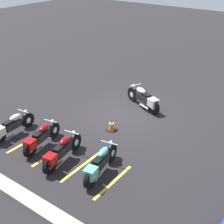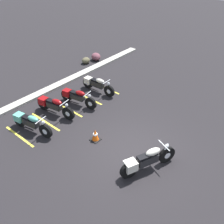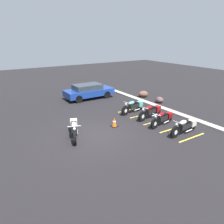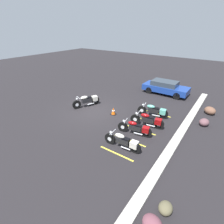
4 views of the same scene
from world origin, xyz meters
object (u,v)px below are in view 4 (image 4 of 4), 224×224
(car_blue, at_px, (165,87))
(landscape_rock_0, at_px, (204,122))
(parked_bike_1, at_px, (149,120))
(traffic_cone, at_px, (113,111))
(landscape_rock_3, at_px, (165,208))
(parked_bike_2, at_px, (136,128))
(landscape_rock_2, at_px, (152,224))
(parked_bike_3, at_px, (124,142))
(parked_bike_0, at_px, (154,111))
(motorcycle_cream_featured, at_px, (87,100))
(landscape_rock_1, at_px, (210,111))

(car_blue, bearing_deg, landscape_rock_0, -45.30)
(parked_bike_1, relative_size, car_blue, 0.53)
(car_blue, distance_m, traffic_cone, 6.85)
(landscape_rock_3, distance_m, traffic_cone, 8.04)
(car_blue, bearing_deg, parked_bike_2, -82.04)
(landscape_rock_2, xyz_separation_m, traffic_cone, (-6.19, -5.84, 0.01))
(landscape_rock_3, bearing_deg, landscape_rock_0, -179.97)
(car_blue, xyz_separation_m, traffic_cone, (6.64, -1.64, -0.41))
(parked_bike_1, height_order, landscape_rock_0, parked_bike_1)
(car_blue, xyz_separation_m, landscape_rock_3, (11.99, 4.36, -0.47))
(parked_bike_1, bearing_deg, car_blue, -88.42)
(parked_bike_3, distance_m, landscape_rock_2, 4.35)
(parked_bike_2, distance_m, car_blue, 8.16)
(parked_bike_0, distance_m, landscape_rock_2, 8.28)
(landscape_rock_3, bearing_deg, landscape_rock_2, -10.34)
(parked_bike_1, xyz_separation_m, landscape_rock_2, (6.08, 2.90, -0.23))
(motorcycle_cream_featured, relative_size, landscape_rock_2, 3.12)
(parked_bike_1, xyz_separation_m, landscape_rock_1, (-4.41, 3.09, -0.19))
(parked_bike_2, relative_size, landscape_rock_3, 3.68)
(parked_bike_2, bearing_deg, parked_bike_3, 83.56)
(traffic_cone, bearing_deg, landscape_rock_0, 109.97)
(parked_bike_3, relative_size, landscape_rock_3, 3.75)
(landscape_rock_3, bearing_deg, parked_bike_3, -125.60)
(landscape_rock_0, xyz_separation_m, landscape_rock_2, (8.37, -0.15, 0.00))
(parked_bike_0, distance_m, car_blue, 5.30)
(parked_bike_3, distance_m, landscape_rock_1, 8.05)
(parked_bike_0, relative_size, parked_bike_2, 1.04)
(landscape_rock_0, height_order, landscape_rock_3, landscape_rock_0)
(parked_bike_2, height_order, traffic_cone, parked_bike_2)
(parked_bike_2, relative_size, parked_bike_3, 0.98)
(landscape_rock_1, bearing_deg, landscape_rock_3, -0.20)
(car_blue, distance_m, landscape_rock_3, 12.77)
(parked_bike_1, bearing_deg, parked_bike_2, 71.04)
(parked_bike_1, height_order, parked_bike_3, parked_bike_1)
(motorcycle_cream_featured, relative_size, landscape_rock_1, 2.67)
(motorcycle_cream_featured, height_order, landscape_rock_1, motorcycle_cream_featured)
(parked_bike_0, xyz_separation_m, landscape_rock_2, (7.64, 3.17, -0.22))
(car_blue, height_order, landscape_rock_0, car_blue)
(parked_bike_3, bearing_deg, motorcycle_cream_featured, -33.04)
(landscape_rock_3, relative_size, traffic_cone, 1.04)
(parked_bike_2, xyz_separation_m, parked_bike_3, (1.63, 0.11, 0.01))
(car_blue, bearing_deg, parked_bike_3, -82.67)
(parked_bike_0, height_order, landscape_rock_1, parked_bike_0)
(motorcycle_cream_featured, height_order, traffic_cone, motorcycle_cream_featured)
(motorcycle_cream_featured, distance_m, parked_bike_0, 5.51)
(parked_bike_3, height_order, landscape_rock_3, parked_bike_3)
(traffic_cone, bearing_deg, landscape_rock_2, 43.33)
(car_blue, height_order, landscape_rock_1, car_blue)
(car_blue, xyz_separation_m, landscape_rock_2, (12.83, 4.20, -0.43))
(parked_bike_2, height_order, landscape_rock_2, parked_bike_2)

